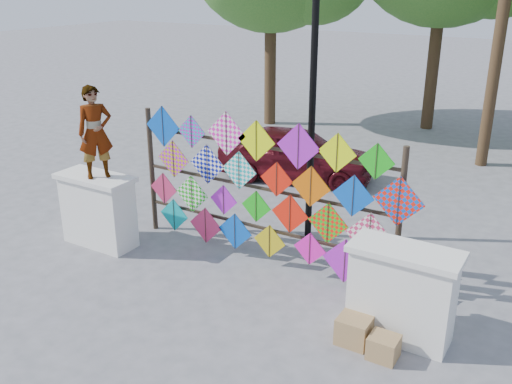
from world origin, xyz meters
TOP-DOWN VIEW (x-y plane):
  - ground at (0.00, 0.00)m, footprint 80.00×80.00m
  - parapet_left at (-2.70, -0.20)m, footprint 1.40×0.65m
  - parapet_right at (2.70, -0.20)m, footprint 1.40×0.65m
  - kite_rack at (0.12, 0.73)m, footprint 5.01×0.24m
  - vendor_woman at (-2.58, -0.20)m, footprint 0.62×0.68m
  - sedan at (-1.33, 4.67)m, footprint 3.85×2.22m
  - lamppost at (0.30, 2.00)m, footprint 0.28×0.28m
  - cardboard_box_near at (2.25, -0.64)m, footprint 0.41×0.37m
  - cardboard_box_far at (2.69, -0.75)m, footprint 0.36×0.33m

SIDE VIEW (x-z plane):
  - ground at x=0.00m, z-range 0.00..0.00m
  - cardboard_box_far at x=2.69m, z-range 0.00..0.30m
  - cardboard_box_near at x=2.25m, z-range 0.00..0.37m
  - sedan at x=-1.33m, z-range 0.00..1.23m
  - parapet_left at x=-2.70m, z-range 0.01..1.29m
  - parapet_right at x=2.70m, z-range 0.01..1.29m
  - kite_rack at x=0.12m, z-range 0.00..2.45m
  - vendor_woman at x=-2.58m, z-range 1.28..2.83m
  - lamppost at x=0.30m, z-range 0.46..4.92m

